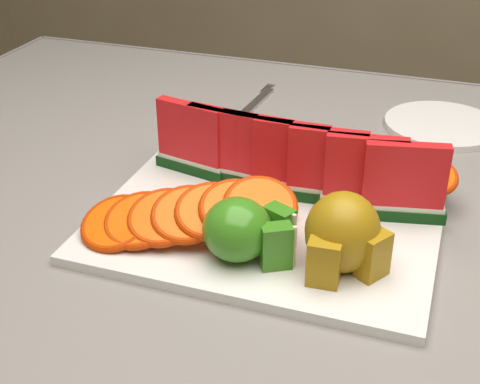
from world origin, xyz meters
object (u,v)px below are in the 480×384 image
(platter, at_px, (266,224))
(pear_cluster, at_px, (343,235))
(apple_cluster, at_px, (244,231))
(fork, at_px, (254,105))
(side_plate, at_px, (442,125))

(platter, relative_size, pear_cluster, 3.79)
(platter, height_order, pear_cluster, pear_cluster)
(platter, distance_m, apple_cluster, 0.09)
(fork, bearing_deg, apple_cluster, -73.30)
(pear_cluster, height_order, side_plate, pear_cluster)
(platter, height_order, side_plate, platter)
(apple_cluster, bearing_deg, fork, 106.70)
(pear_cluster, distance_m, fork, 0.49)
(side_plate, bearing_deg, apple_cluster, -111.56)
(apple_cluster, height_order, side_plate, apple_cluster)
(pear_cluster, relative_size, side_plate, 0.54)
(pear_cluster, distance_m, side_plate, 0.44)
(platter, bearing_deg, fork, 110.17)
(platter, distance_m, fork, 0.38)
(pear_cluster, relative_size, fork, 0.54)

